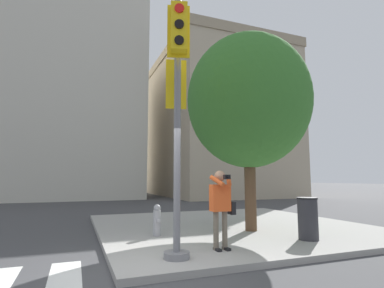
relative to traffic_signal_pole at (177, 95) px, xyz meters
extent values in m
plane|color=#424244|center=(-0.65, -0.26, -3.16)|extent=(160.00, 160.00, 0.00)
cube|color=#9E9B96|center=(2.85, 3.24, -3.10)|extent=(8.00, 8.00, 0.12)
cube|color=silver|center=(-1.85, -0.15, -3.16)|extent=(0.50, 2.20, 0.01)
cylinder|color=slate|center=(0.01, 0.00, -2.97)|extent=(0.48, 0.48, 0.12)
cylinder|color=slate|center=(0.01, 0.00, -0.45)|extent=(0.13, 0.13, 4.93)
cylinder|color=slate|center=(0.05, 0.18, 0.31)|extent=(0.10, 0.25, 0.05)
cube|color=yellow|center=(0.10, 0.42, 0.31)|extent=(0.34, 0.30, 0.90)
cube|color=yellow|center=(0.07, 0.29, 0.31)|extent=(0.42, 0.11, 1.02)
cylinder|color=red|center=(0.13, 0.55, 0.61)|extent=(0.17, 0.07, 0.17)
cylinder|color=black|center=(0.13, 0.55, 0.31)|extent=(0.17, 0.07, 0.17)
cylinder|color=black|center=(0.13, 0.55, 0.01)|extent=(0.17, 0.07, 0.17)
cylinder|color=slate|center=(-0.04, -0.18, 1.13)|extent=(0.12, 0.25, 0.05)
cube|color=yellow|center=(-0.11, -0.41, 1.13)|extent=(0.35, 0.31, 0.90)
cube|color=yellow|center=(-0.07, -0.29, 1.13)|extent=(0.41, 0.14, 1.02)
cylinder|color=red|center=(-0.15, -0.54, 1.43)|extent=(0.17, 0.08, 0.17)
cylinder|color=black|center=(-0.15, -0.54, 1.13)|extent=(0.17, 0.08, 0.17)
cylinder|color=black|center=(-0.15, -0.54, 0.83)|extent=(0.17, 0.08, 0.17)
cube|color=black|center=(0.95, 0.26, -3.01)|extent=(0.09, 0.24, 0.05)
cube|color=black|center=(1.15, 0.26, -3.01)|extent=(0.09, 0.24, 0.05)
cylinder|color=#6B6051|center=(0.95, 0.32, -2.65)|extent=(0.11, 0.11, 0.77)
cylinder|color=#6B6051|center=(1.15, 0.32, -2.65)|extent=(0.11, 0.11, 0.77)
cube|color=#E55623|center=(1.05, 0.32, -1.99)|extent=(0.40, 0.22, 0.54)
sphere|color=tan|center=(1.05, 0.32, -1.55)|extent=(0.23, 0.23, 0.23)
cube|color=black|center=(1.05, 0.01, -1.57)|extent=(0.12, 0.10, 0.09)
cylinder|color=black|center=(1.05, -0.06, -1.57)|extent=(0.06, 0.08, 0.06)
cylinder|color=#E55623|center=(0.92, 0.18, -1.64)|extent=(0.23, 0.35, 0.23)
cylinder|color=#E55623|center=(1.19, 0.18, -1.64)|extent=(0.23, 0.35, 0.23)
cube|color=black|center=(1.33, 0.34, -2.22)|extent=(0.10, 0.20, 0.26)
cylinder|color=brown|center=(2.84, 2.00, -1.81)|extent=(0.32, 0.32, 2.45)
ellipsoid|color=#38752D|center=(2.84, 2.00, 0.65)|extent=(3.54, 3.54, 3.90)
cylinder|color=#99999E|center=(0.22, 2.24, -2.72)|extent=(0.19, 0.19, 0.63)
sphere|color=#99999E|center=(0.22, 2.24, -2.34)|extent=(0.18, 0.18, 0.18)
cylinder|color=#99999E|center=(0.22, 2.11, -2.65)|extent=(0.09, 0.06, 0.09)
cylinder|color=#2D2D33|center=(3.43, 0.44, -2.56)|extent=(0.46, 0.46, 0.95)
cylinder|color=black|center=(3.43, 0.44, -2.07)|extent=(0.48, 0.48, 0.04)
cube|color=beige|center=(-5.23, 22.98, 6.62)|extent=(16.83, 12.60, 19.56)
cube|color=tan|center=(10.65, 20.35, 3.14)|extent=(10.37, 13.26, 12.60)
cube|color=gray|center=(10.65, 20.35, 9.84)|extent=(10.57, 13.46, 0.80)
camera|label=1|loc=(-1.76, -5.32, -1.59)|focal=28.00mm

